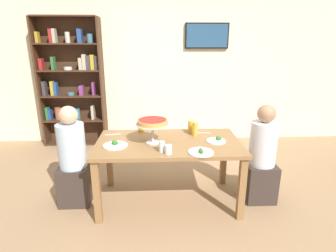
{
  "coord_description": "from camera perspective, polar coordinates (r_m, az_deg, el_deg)",
  "views": [
    {
      "loc": [
        -0.13,
        -2.8,
        1.79
      ],
      "look_at": [
        0.0,
        0.1,
        0.89
      ],
      "focal_mm": 28.82,
      "sensor_mm": 36.0,
      "label": 1
    }
  ],
  "objects": [
    {
      "name": "salad_plate_near_diner",
      "position": [
        2.92,
        -11.09,
        -3.95
      ],
      "size": [
        0.26,
        0.26,
        0.07
      ],
      "color": "white",
      "rests_on": "dining_table"
    },
    {
      "name": "salad_plate_spare",
      "position": [
        2.71,
        6.98,
        -5.49
      ],
      "size": [
        0.26,
        0.26,
        0.06
      ],
      "color": "white",
      "rests_on": "dining_table"
    },
    {
      "name": "television",
      "position": [
        4.99,
        8.24,
        18.37
      ],
      "size": [
        0.76,
        0.05,
        0.43
      ],
      "color": "black"
    },
    {
      "name": "cutlery_knife_near",
      "position": [
        3.3,
        7.57,
        -1.45
      ],
      "size": [
        0.18,
        0.03,
        0.0
      ],
      "primitive_type": "cube",
      "rotation": [
        0.0,
        0.0,
        3.05
      ],
      "color": "silver",
      "rests_on": "dining_table"
    },
    {
      "name": "diner_head_west",
      "position": [
        3.25,
        -19.35,
        -7.39
      ],
      "size": [
        0.34,
        0.34,
        1.15
      ],
      "color": "#382D28",
      "rests_on": "ground_plane"
    },
    {
      "name": "salad_plate_far_diner",
      "position": [
        3.04,
        10.22,
        -3.03
      ],
      "size": [
        0.21,
        0.21,
        0.06
      ],
      "color": "white",
      "rests_on": "dining_table"
    },
    {
      "name": "beer_glass_amber_spare",
      "position": [
        3.17,
        5.75,
        -0.67
      ],
      "size": [
        0.06,
        0.06,
        0.16
      ],
      "primitive_type": "cylinder",
      "color": "gold",
      "rests_on": "dining_table"
    },
    {
      "name": "cutlery_fork_near",
      "position": [
        3.29,
        -11.56,
        -1.73
      ],
      "size": [
        0.18,
        0.05,
        0.0
      ],
      "primitive_type": "cube",
      "rotation": [
        0.0,
        0.0,
        3.32
      ],
      "color": "silver",
      "rests_on": "dining_table"
    },
    {
      "name": "water_glass_clear_near",
      "position": [
        2.7,
        -1.27,
        -4.39
      ],
      "size": [
        0.06,
        0.06,
        0.11
      ],
      "primitive_type": "cylinder",
      "color": "white",
      "rests_on": "dining_table"
    },
    {
      "name": "diner_head_east",
      "position": [
        3.31,
        19.12,
        -6.93
      ],
      "size": [
        0.34,
        0.34,
        1.15
      ],
      "rotation": [
        0.0,
        0.0,
        3.14
      ],
      "color": "#382D28",
      "rests_on": "ground_plane"
    },
    {
      "name": "deep_dish_pizza_stand",
      "position": [
        2.88,
        -3.29,
        0.59
      ],
      "size": [
        0.36,
        0.36,
        0.27
      ],
      "color": "silver",
      "rests_on": "dining_table"
    },
    {
      "name": "dining_table",
      "position": [
        3.03,
        0.09,
        -4.94
      ],
      "size": [
        1.6,
        0.89,
        0.74
      ],
      "color": "olive",
      "rests_on": "ground_plane"
    },
    {
      "name": "water_glass_clear_far",
      "position": [
        2.66,
        0.05,
        -4.99
      ],
      "size": [
        0.07,
        0.07,
        0.09
      ],
      "primitive_type": "cylinder",
      "color": "white",
      "rests_on": "dining_table"
    },
    {
      "name": "rear_partition",
      "position": [
        5.02,
        -1.12,
        12.76
      ],
      "size": [
        8.0,
        0.12,
        2.8
      ],
      "primitive_type": "cube",
      "color": "beige",
      "rests_on": "ground_plane"
    },
    {
      "name": "bookshelf",
      "position": [
        5.08,
        -19.69,
        8.82
      ],
      "size": [
        1.1,
        0.3,
        2.21
      ],
      "color": "#422819",
      "rests_on": "ground_plane"
    },
    {
      "name": "ground_plane",
      "position": [
        3.33,
        0.08,
        -15.32
      ],
      "size": [
        12.0,
        12.0,
        0.0
      ],
      "primitive_type": "plane",
      "color": "#9E7A56"
    },
    {
      "name": "beer_glass_amber_tall",
      "position": [
        3.34,
        -5.69,
        -0.0
      ],
      "size": [
        0.07,
        0.07,
        0.13
      ],
      "primitive_type": "cylinder",
      "color": "gold",
      "rests_on": "dining_table"
    },
    {
      "name": "beer_glass_amber_short",
      "position": [
        3.29,
        4.85,
        -0.12
      ],
      "size": [
        0.07,
        0.07,
        0.15
      ],
      "primitive_type": "cylinder",
      "color": "gold",
      "rests_on": "dining_table"
    }
  ]
}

